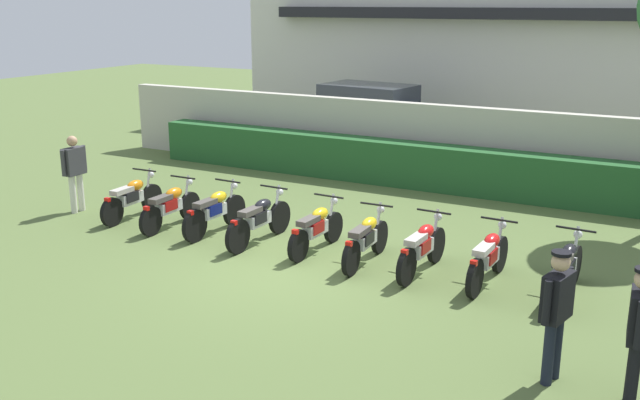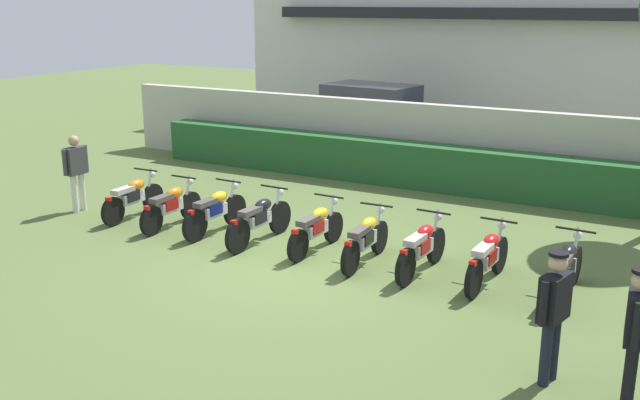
{
  "view_description": "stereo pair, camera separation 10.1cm",
  "coord_description": "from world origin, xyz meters",
  "px_view_note": "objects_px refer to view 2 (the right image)",
  "views": [
    {
      "loc": [
        5.84,
        -9.76,
        4.34
      ],
      "look_at": [
        0.0,
        1.11,
        0.9
      ],
      "focal_mm": 40.22,
      "sensor_mm": 36.0,
      "label": 1
    },
    {
      "loc": [
        5.92,
        -9.72,
        4.34
      ],
      "look_at": [
        0.0,
        1.11,
        0.9
      ],
      "focal_mm": 40.22,
      "sensor_mm": 36.0,
      "label": 2
    }
  ],
  "objects_px": {
    "motorcycle_in_row_8": "(565,270)",
    "officer_0": "(554,307)",
    "parked_car": "(375,116)",
    "motorcycle_in_row_3": "(259,219)",
    "motorcycle_in_row_0": "(133,197)",
    "motorcycle_in_row_4": "(316,228)",
    "officer_1": "(636,328)",
    "motorcycle_in_row_7": "(488,258)",
    "motorcycle_in_row_1": "(171,206)",
    "motorcycle_in_row_2": "(215,211)",
    "motorcycle_in_row_6": "(421,248)",
    "inspector_person": "(76,167)",
    "motorcycle_in_row_5": "(365,239)"
  },
  "relations": [
    {
      "from": "motorcycle_in_row_2",
      "to": "motorcycle_in_row_3",
      "type": "distance_m",
      "value": 1.06
    },
    {
      "from": "motorcycle_in_row_8",
      "to": "officer_0",
      "type": "bearing_deg",
      "value": -169.95
    },
    {
      "from": "motorcycle_in_row_1",
      "to": "officer_1",
      "type": "xyz_separation_m",
      "value": [
        8.7,
        -2.7,
        0.51
      ]
    },
    {
      "from": "motorcycle_in_row_6",
      "to": "motorcycle_in_row_8",
      "type": "height_order",
      "value": "motorcycle_in_row_8"
    },
    {
      "from": "motorcycle_in_row_1",
      "to": "inspector_person",
      "type": "relative_size",
      "value": 1.09
    },
    {
      "from": "parked_car",
      "to": "motorcycle_in_row_3",
      "type": "xyz_separation_m",
      "value": [
        1.95,
        -9.38,
        -0.48
      ]
    },
    {
      "from": "officer_0",
      "to": "parked_car",
      "type": "bearing_deg",
      "value": -44.03
    },
    {
      "from": "motorcycle_in_row_0",
      "to": "motorcycle_in_row_4",
      "type": "relative_size",
      "value": 1.0
    },
    {
      "from": "parked_car",
      "to": "motorcycle_in_row_4",
      "type": "distance_m",
      "value": 9.81
    },
    {
      "from": "motorcycle_in_row_8",
      "to": "officer_0",
      "type": "height_order",
      "value": "officer_0"
    },
    {
      "from": "motorcycle_in_row_1",
      "to": "motorcycle_in_row_5",
      "type": "bearing_deg",
      "value": -90.9
    },
    {
      "from": "parked_car",
      "to": "motorcycle_in_row_1",
      "type": "xyz_separation_m",
      "value": [
        -0.11,
        -9.41,
        -0.5
      ]
    },
    {
      "from": "motorcycle_in_row_6",
      "to": "inspector_person",
      "type": "bearing_deg",
      "value": 93.03
    },
    {
      "from": "inspector_person",
      "to": "motorcycle_in_row_3",
      "type": "bearing_deg",
      "value": 1.26
    },
    {
      "from": "motorcycle_in_row_2",
      "to": "officer_1",
      "type": "distance_m",
      "value": 8.2
    },
    {
      "from": "motorcycle_in_row_8",
      "to": "motorcycle_in_row_3",
      "type": "bearing_deg",
      "value": 93.75
    },
    {
      "from": "motorcycle_in_row_1",
      "to": "motorcycle_in_row_2",
      "type": "bearing_deg",
      "value": -84.84
    },
    {
      "from": "motorcycle_in_row_6",
      "to": "motorcycle_in_row_8",
      "type": "distance_m",
      "value": 2.25
    },
    {
      "from": "motorcycle_in_row_8",
      "to": "officer_0",
      "type": "distance_m",
      "value": 2.71
    },
    {
      "from": "parked_car",
      "to": "motorcycle_in_row_0",
      "type": "xyz_separation_m",
      "value": [
        -1.2,
        -9.31,
        -0.49
      ]
    },
    {
      "from": "inspector_person",
      "to": "motorcycle_in_row_6",
      "type": "bearing_deg",
      "value": 0.43
    },
    {
      "from": "motorcycle_in_row_4",
      "to": "motorcycle_in_row_8",
      "type": "xyz_separation_m",
      "value": [
        4.28,
        -0.03,
        0.02
      ]
    },
    {
      "from": "motorcycle_in_row_1",
      "to": "officer_1",
      "type": "distance_m",
      "value": 9.12
    },
    {
      "from": "motorcycle_in_row_4",
      "to": "motorcycle_in_row_1",
      "type": "bearing_deg",
      "value": 94.19
    },
    {
      "from": "parked_car",
      "to": "motorcycle_in_row_3",
      "type": "distance_m",
      "value": 9.59
    },
    {
      "from": "parked_car",
      "to": "motorcycle_in_row_3",
      "type": "height_order",
      "value": "parked_car"
    },
    {
      "from": "inspector_person",
      "to": "officer_1",
      "type": "bearing_deg",
      "value": -13.28
    },
    {
      "from": "motorcycle_in_row_5",
      "to": "inspector_person",
      "type": "bearing_deg",
      "value": 88.76
    },
    {
      "from": "motorcycle_in_row_0",
      "to": "motorcycle_in_row_6",
      "type": "distance_m",
      "value": 6.34
    },
    {
      "from": "parked_car",
      "to": "motorcycle_in_row_5",
      "type": "xyz_separation_m",
      "value": [
        4.13,
        -9.43,
        -0.49
      ]
    },
    {
      "from": "motorcycle_in_row_6",
      "to": "motorcycle_in_row_7",
      "type": "bearing_deg",
      "value": -84.3
    },
    {
      "from": "officer_1",
      "to": "motorcycle_in_row_0",
      "type": "bearing_deg",
      "value": -20.75
    },
    {
      "from": "motorcycle_in_row_4",
      "to": "officer_1",
      "type": "height_order",
      "value": "officer_1"
    },
    {
      "from": "motorcycle_in_row_7",
      "to": "officer_1",
      "type": "height_order",
      "value": "officer_1"
    },
    {
      "from": "parked_car",
      "to": "motorcycle_in_row_0",
      "type": "height_order",
      "value": "parked_car"
    },
    {
      "from": "officer_0",
      "to": "officer_1",
      "type": "xyz_separation_m",
      "value": [
        0.88,
        -0.14,
        0.01
      ]
    },
    {
      "from": "motorcycle_in_row_8",
      "to": "motorcycle_in_row_7",
      "type": "bearing_deg",
      "value": 94.91
    },
    {
      "from": "motorcycle_in_row_3",
      "to": "officer_0",
      "type": "bearing_deg",
      "value": -112.14
    },
    {
      "from": "motorcycle_in_row_6",
      "to": "officer_0",
      "type": "distance_m",
      "value": 3.65
    },
    {
      "from": "parked_car",
      "to": "motorcycle_in_row_7",
      "type": "distance_m",
      "value": 11.24
    },
    {
      "from": "motorcycle_in_row_4",
      "to": "parked_car",
      "type": "bearing_deg",
      "value": 20.59
    },
    {
      "from": "motorcycle_in_row_3",
      "to": "officer_1",
      "type": "xyz_separation_m",
      "value": [
        6.64,
        -2.73,
        0.5
      ]
    },
    {
      "from": "motorcycle_in_row_4",
      "to": "motorcycle_in_row_8",
      "type": "bearing_deg",
      "value": -88.26
    },
    {
      "from": "motorcycle_in_row_2",
      "to": "motorcycle_in_row_6",
      "type": "bearing_deg",
      "value": -89.09
    },
    {
      "from": "motorcycle_in_row_2",
      "to": "motorcycle_in_row_5",
      "type": "height_order",
      "value": "motorcycle_in_row_2"
    },
    {
      "from": "motorcycle_in_row_2",
      "to": "officer_0",
      "type": "xyz_separation_m",
      "value": [
        6.81,
        -2.66,
        0.5
      ]
    },
    {
      "from": "officer_0",
      "to": "motorcycle_in_row_0",
      "type": "bearing_deg",
      "value": -3.42
    },
    {
      "from": "parked_car",
      "to": "motorcycle_in_row_0",
      "type": "relative_size",
      "value": 2.61
    },
    {
      "from": "motorcycle_in_row_3",
      "to": "motorcycle_in_row_7",
      "type": "xyz_separation_m",
      "value": [
        4.27,
        0.02,
        -0.01
      ]
    },
    {
      "from": "motorcycle_in_row_6",
      "to": "officer_1",
      "type": "xyz_separation_m",
      "value": [
        3.45,
        -2.69,
        0.5
      ]
    }
  ]
}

